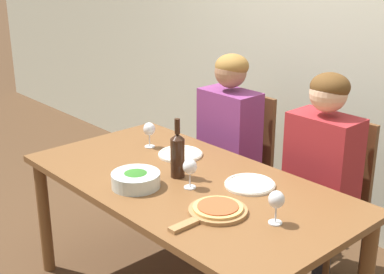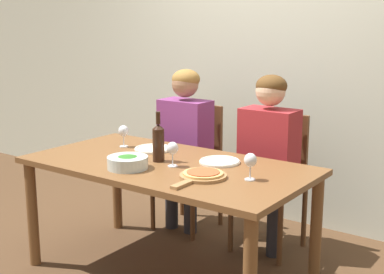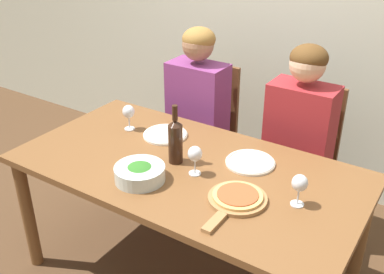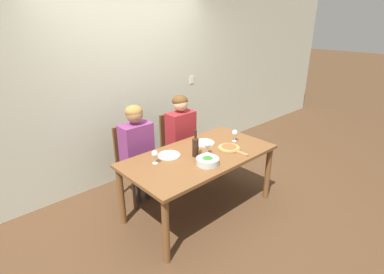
% 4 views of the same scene
% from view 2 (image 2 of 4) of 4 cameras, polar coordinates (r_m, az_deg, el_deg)
% --- Properties ---
extents(ground_plane, '(40.00, 40.00, 0.00)m').
position_cam_2_polar(ground_plane, '(3.54, -2.54, -14.42)').
color(ground_plane, '#4C331E').
extents(back_wall, '(10.00, 0.06, 2.70)m').
position_cam_2_polar(back_wall, '(4.31, 8.63, 8.98)').
color(back_wall, beige).
rests_on(back_wall, ground).
extents(dining_table, '(1.75, 0.92, 0.74)m').
position_cam_2_polar(dining_table, '(3.30, -2.65, -4.28)').
color(dining_table, brown).
rests_on(dining_table, ground).
extents(chair_left, '(0.42, 0.42, 0.95)m').
position_cam_2_polar(chair_left, '(4.17, 0.07, -2.62)').
color(chair_left, brown).
rests_on(chair_left, ground).
extents(chair_right, '(0.42, 0.42, 0.95)m').
position_cam_2_polar(chair_right, '(3.82, 8.76, -4.19)').
color(chair_right, brown).
rests_on(chair_right, ground).
extents(person_woman, '(0.47, 0.51, 1.24)m').
position_cam_2_polar(person_woman, '(4.03, -0.86, 0.28)').
color(person_woman, '#28282D').
rests_on(person_woman, ground).
extents(person_man, '(0.47, 0.51, 1.24)m').
position_cam_2_polar(person_man, '(3.66, 8.08, -1.07)').
color(person_man, '#28282D').
rests_on(person_man, ground).
extents(wine_bottle, '(0.07, 0.07, 0.31)m').
position_cam_2_polar(wine_bottle, '(3.28, -3.65, -0.52)').
color(wine_bottle, black).
rests_on(wine_bottle, dining_table).
extents(broccoli_bowl, '(0.24, 0.24, 0.08)m').
position_cam_2_polar(broccoli_bowl, '(3.16, -6.87, -2.69)').
color(broccoli_bowl, silver).
rests_on(broccoli_bowl, dining_table).
extents(dinner_plate_left, '(0.25, 0.25, 0.02)m').
position_cam_2_polar(dinner_plate_left, '(3.60, -4.17, -1.26)').
color(dinner_plate_left, silver).
rests_on(dinner_plate_left, dining_table).
extents(dinner_plate_right, '(0.25, 0.25, 0.02)m').
position_cam_2_polar(dinner_plate_right, '(3.27, 2.97, -2.62)').
color(dinner_plate_right, silver).
rests_on(dinner_plate_right, dining_table).
extents(pizza_on_board, '(0.26, 0.40, 0.04)m').
position_cam_2_polar(pizza_on_board, '(2.96, 1.08, -4.11)').
color(pizza_on_board, '#9E7042').
rests_on(pizza_on_board, dining_table).
extents(wine_glass_left, '(0.07, 0.07, 0.15)m').
position_cam_2_polar(wine_glass_left, '(3.69, -7.32, 0.53)').
color(wine_glass_left, silver).
rests_on(wine_glass_left, dining_table).
extents(wine_glass_right, '(0.07, 0.07, 0.15)m').
position_cam_2_polar(wine_glass_right, '(2.91, 6.25, -2.61)').
color(wine_glass_right, silver).
rests_on(wine_glass_right, dining_table).
extents(wine_glass_centre, '(0.07, 0.07, 0.15)m').
position_cam_2_polar(wine_glass_centre, '(3.16, -2.09, -1.34)').
color(wine_glass_centre, silver).
rests_on(wine_glass_centre, dining_table).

